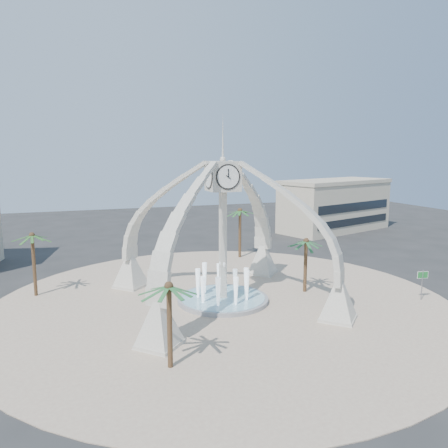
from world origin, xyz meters
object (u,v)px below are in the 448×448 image
object	(u,v)px
fountain	(223,299)
palm_east	(306,242)
palm_south	(169,287)
street_sign	(422,279)
palm_north	(240,211)
clock_tower	(223,229)
palm_west	(32,236)

from	to	relation	value
fountain	palm_east	size ratio (longest dim) A/B	1.43
fountain	palm_east	xyz separation A→B (m)	(8.21, 0.02, 4.56)
fountain	palm_south	world-z (taller)	palm_south
fountain	street_sign	world-z (taller)	fountain
palm_north	palm_south	xyz separation A→B (m)	(-14.55, -25.19, -0.78)
clock_tower	street_sign	bearing A→B (deg)	-18.52
palm_north	street_sign	size ratio (longest dim) A/B	2.38
fountain	palm_south	distance (m)	13.32
palm_east	palm_south	size ratio (longest dim) A/B	0.96
palm_west	palm_south	world-z (taller)	palm_west
palm_west	palm_south	xyz separation A→B (m)	(8.62, -17.50, -0.48)
fountain	palm_south	xyz separation A→B (m)	(-7.02, -10.25, 4.81)
palm_east	palm_west	bearing A→B (deg)	163.12
clock_tower	street_sign	world-z (taller)	clock_tower
clock_tower	street_sign	xyz separation A→B (m)	(16.73, -5.61, -4.49)
palm_west	fountain	bearing A→B (deg)	-24.87
palm_west	palm_south	bearing A→B (deg)	-63.77
palm_west	palm_north	xyz separation A→B (m)	(23.18, 7.69, 0.30)
palm_west	palm_south	distance (m)	19.51
palm_east	palm_north	world-z (taller)	palm_north
palm_east	street_sign	xyz separation A→B (m)	(8.52, -5.62, -2.85)
palm_west	palm_north	bearing A→B (deg)	18.36
street_sign	fountain	bearing A→B (deg)	173.10
palm_east	palm_north	bearing A→B (deg)	92.60
palm_south	street_sign	bearing A→B (deg)	11.05
clock_tower	fountain	distance (m)	6.20
palm_north	street_sign	xyz separation A→B (m)	(9.20, -20.55, -3.88)
palm_north	palm_south	bearing A→B (deg)	-120.02
fountain	palm_west	size ratio (longest dim) A/B	1.27
clock_tower	palm_west	xyz separation A→B (m)	(-15.64, 7.25, -0.91)
fountain	clock_tower	bearing A→B (deg)	-90.00
palm_east	palm_west	world-z (taller)	palm_west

